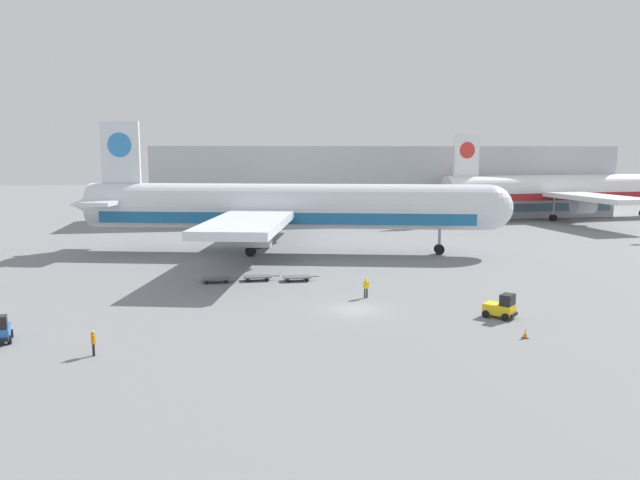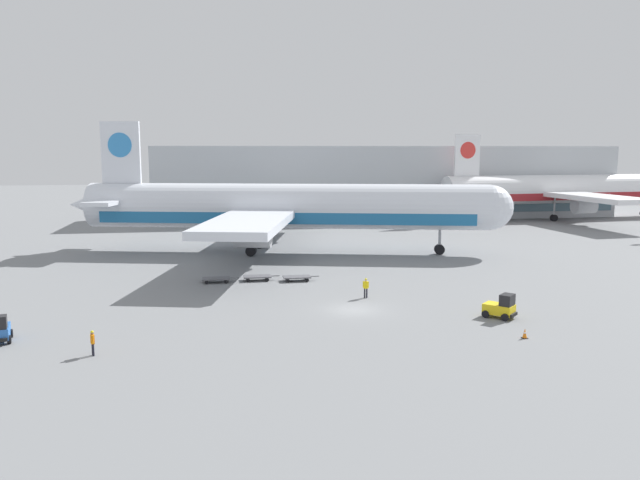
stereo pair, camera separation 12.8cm
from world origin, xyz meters
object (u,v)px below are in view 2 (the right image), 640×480
at_px(airplane_distant, 560,190).
at_px(baggage_dolly_second, 257,277).
at_px(traffic_cone_near, 525,333).
at_px(baggage_tug_foreground, 501,307).
at_px(baggage_dolly_lead, 216,279).
at_px(ground_crew_far, 93,341).
at_px(baggage_dolly_third, 297,277).
at_px(ground_crew_near, 366,286).
at_px(airplane_main, 281,208).

bearing_deg(airplane_distant, baggage_dolly_second, -146.62).
distance_m(baggage_dolly_second, traffic_cone_near, 28.97).
xyz_separation_m(airplane_distant, baggage_dolly_second, (-61.22, -48.77, -5.15)).
bearing_deg(airplane_distant, baggage_tug_foreground, -128.00).
height_order(baggage_dolly_lead, ground_crew_far, ground_crew_far).
bearing_deg(baggage_dolly_second, baggage_dolly_third, -12.82).
xyz_separation_m(baggage_dolly_second, ground_crew_near, (9.30, -9.16, 0.70)).
relative_size(baggage_dolly_lead, ground_crew_far, 2.19).
bearing_deg(baggage_tug_foreground, airplane_main, 158.82).
bearing_deg(airplane_distant, traffic_cone_near, -126.40).
bearing_deg(baggage_dolly_second, baggage_tug_foreground, -44.33).
bearing_deg(ground_crew_far, airplane_main, 138.15).
relative_size(ground_crew_far, traffic_cone_near, 2.34).
relative_size(baggage_dolly_third, ground_crew_near, 2.03).
xyz_separation_m(airplane_main, baggage_dolly_second, (-4.05, -17.35, -5.45)).
bearing_deg(airplane_distant, baggage_dolly_third, -144.23).
xyz_separation_m(airplane_distant, baggage_dolly_lead, (-65.38, -49.11, -5.15)).
bearing_deg(airplane_main, ground_crew_far, -98.74).
xyz_separation_m(baggage_dolly_second, ground_crew_far, (-11.96, -22.06, 0.60)).
bearing_deg(ground_crew_far, baggage_dolly_lead, 140.52).
xyz_separation_m(airplane_distant, baggage_dolly_third, (-57.22, -49.61, -5.15)).
bearing_deg(ground_crew_far, baggage_dolly_third, 123.31).
xyz_separation_m(baggage_dolly_lead, ground_crew_far, (-7.80, -21.72, 0.60)).
xyz_separation_m(baggage_dolly_third, ground_crew_far, (-15.96, -21.21, 0.60)).
relative_size(baggage_dolly_lead, ground_crew_near, 2.03).
height_order(baggage_tug_foreground, baggage_dolly_second, baggage_tug_foreground).
distance_m(baggage_tug_foreground, baggage_dolly_third, 22.04).
bearing_deg(traffic_cone_near, airplane_distant, 58.76).
xyz_separation_m(baggage_dolly_lead, traffic_cone_near, (21.93, -22.54, -0.03)).
height_order(baggage_dolly_second, ground_crew_near, ground_crew_near).
bearing_deg(airplane_main, baggage_dolly_lead, -101.54).
bearing_deg(ground_crew_near, airplane_main, 131.54).
distance_m(airplane_main, baggage_tug_foreground, 38.01).
relative_size(baggage_dolly_third, ground_crew_far, 2.19).
bearing_deg(baggage_dolly_lead, airplane_distant, 36.01).
xyz_separation_m(baggage_dolly_second, traffic_cone_near, (17.76, -22.89, -0.03)).
relative_size(baggage_dolly_lead, baggage_dolly_third, 1.00).
bearing_deg(ground_crew_far, baggage_tug_foreground, 78.84).
distance_m(airplane_distant, baggage_dolly_lead, 81.93).
distance_m(airplane_distant, baggage_dolly_second, 78.44).
bearing_deg(airplane_main, baggage_dolly_third, -76.79).
relative_size(baggage_tug_foreground, baggage_dolly_second, 0.74).
bearing_deg(airplane_distant, ground_crew_near, -137.03).
relative_size(baggage_dolly_second, ground_crew_far, 2.19).
xyz_separation_m(airplane_distant, baggage_tug_foreground, (-42.76, -66.24, -4.67)).
relative_size(ground_crew_near, traffic_cone_near, 2.52).
bearing_deg(baggage_tug_foreground, baggage_dolly_second, -177.09).
height_order(baggage_dolly_third, ground_crew_far, ground_crew_far).
bearing_deg(baggage_tug_foreground, baggage_dolly_lead, -170.79).
distance_m(baggage_dolly_lead, traffic_cone_near, 31.45).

